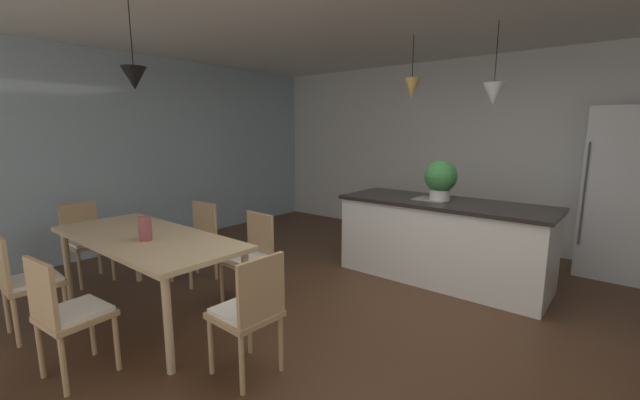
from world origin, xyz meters
TOP-DOWN VIEW (x-y plane):
  - ground_plane at (0.00, 0.00)m, footprint 10.00×8.40m
  - wall_back_kitchen at (0.00, 3.26)m, footprint 10.00×0.12m
  - window_wall_left_glazing at (-4.06, 0.00)m, footprint 0.06×8.40m
  - dining_table at (-1.83, -1.09)m, footprint 2.01×0.85m
  - chair_near_left at (-2.28, -1.88)m, footprint 0.42×0.42m
  - chair_far_left at (-2.29, -0.30)m, footprint 0.43×0.43m
  - chair_window_end at (-3.21, -1.09)m, footprint 0.41×0.41m
  - chair_near_right at (-1.37, -1.88)m, footprint 0.43×0.43m
  - chair_kitchen_end at (-0.45, -1.09)m, footprint 0.41×0.41m
  - chair_far_right at (-1.37, -0.30)m, footprint 0.42×0.42m
  - kitchen_island at (-0.17, 1.46)m, footprint 2.26×0.85m
  - refrigerator at (1.33, 2.86)m, footprint 0.73×0.67m
  - pendant_over_table at (-1.78, -1.10)m, footprint 0.20×0.20m
  - pendant_over_island_main at (-0.61, 1.46)m, footprint 0.17×0.17m
  - pendant_over_island_aux at (0.27, 1.46)m, footprint 0.21×0.21m
  - potted_plant_on_island at (-0.22, 1.46)m, footprint 0.35×0.35m
  - vase_on_dining_table at (-1.68, -1.16)m, footprint 0.10×0.10m

SIDE VIEW (x-z plane):
  - ground_plane at x=0.00m, z-range -0.04..0.00m
  - kitchen_island at x=-0.17m, z-range 0.01..0.92m
  - chair_near_left at x=-2.28m, z-range 0.04..0.91m
  - chair_far_left at x=-2.29m, z-range 0.04..0.91m
  - chair_window_end at x=-3.21m, z-range 0.04..0.91m
  - chair_near_right at x=-1.37m, z-range 0.04..0.91m
  - chair_kitchen_end at x=-0.45m, z-range 0.04..0.91m
  - chair_far_right at x=-1.37m, z-range 0.04..0.91m
  - dining_table at x=-1.83m, z-range 0.31..1.07m
  - vase_on_dining_table at x=-1.68m, z-range 0.76..0.96m
  - refrigerator at x=1.33m, z-range 0.00..1.93m
  - potted_plant_on_island at x=-0.22m, z-range 0.92..1.37m
  - wall_back_kitchen at x=0.00m, z-range 0.00..2.70m
  - window_wall_left_glazing at x=-4.06m, z-range 0.00..2.70m
  - pendant_over_island_aux at x=0.27m, z-range 1.62..2.42m
  - pendant_over_table at x=-1.78m, z-range 1.73..2.44m
  - pendant_over_island_main at x=-0.61m, z-range 1.78..2.47m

